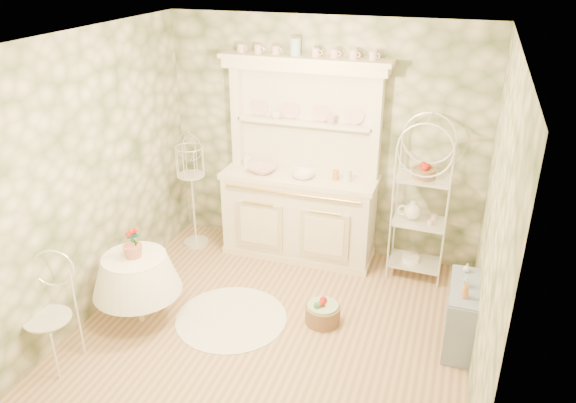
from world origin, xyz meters
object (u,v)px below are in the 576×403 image
(round_table, at_px, (138,292))
(cafe_chair, at_px, (48,320))
(bakers_rack, at_px, (422,194))
(floor_basket, at_px, (323,314))
(kitchen_dresser, at_px, (299,163))
(birdcage_stand, at_px, (193,194))
(side_shelf, at_px, (461,315))

(round_table, distance_m, cafe_chair, 0.86)
(round_table, bearing_deg, bakers_rack, 34.88)
(cafe_chair, height_order, floor_basket, cafe_chair)
(kitchen_dresser, bearing_deg, floor_basket, -63.04)
(cafe_chair, relative_size, birdcage_stand, 0.65)
(round_table, relative_size, cafe_chair, 0.74)
(side_shelf, bearing_deg, round_table, -167.51)
(kitchen_dresser, distance_m, round_table, 2.20)
(round_table, bearing_deg, cafe_chair, -118.10)
(cafe_chair, bearing_deg, side_shelf, 0.22)
(bakers_rack, distance_m, round_table, 3.04)
(kitchen_dresser, xyz_separation_m, bakers_rack, (1.36, -0.04, -0.18))
(bakers_rack, relative_size, round_table, 3.02)
(bakers_rack, distance_m, birdcage_stand, 2.65)
(bakers_rack, xyz_separation_m, birdcage_stand, (-2.63, -0.13, -0.30))
(side_shelf, bearing_deg, bakers_rack, 116.58)
(bakers_rack, bearing_deg, kitchen_dresser, -178.48)
(kitchen_dresser, distance_m, birdcage_stand, 1.37)
(kitchen_dresser, bearing_deg, side_shelf, -30.82)
(cafe_chair, bearing_deg, round_table, 40.01)
(cafe_chair, bearing_deg, floor_basket, 9.39)
(birdcage_stand, bearing_deg, bakers_rack, 2.90)
(cafe_chair, xyz_separation_m, birdcage_stand, (0.21, 2.32, 0.24))
(round_table, distance_m, floor_basket, 1.79)
(kitchen_dresser, height_order, floor_basket, kitchen_dresser)
(side_shelf, distance_m, birdcage_stand, 3.31)
(round_table, xyz_separation_m, floor_basket, (1.69, 0.52, -0.22))
(birdcage_stand, bearing_deg, cafe_chair, -95.20)
(round_table, xyz_separation_m, birdcage_stand, (-0.19, 1.56, 0.35))
(floor_basket, bearing_deg, birdcage_stand, 151.01)
(side_shelf, relative_size, floor_basket, 2.39)
(birdcage_stand, bearing_deg, round_table, -83.00)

